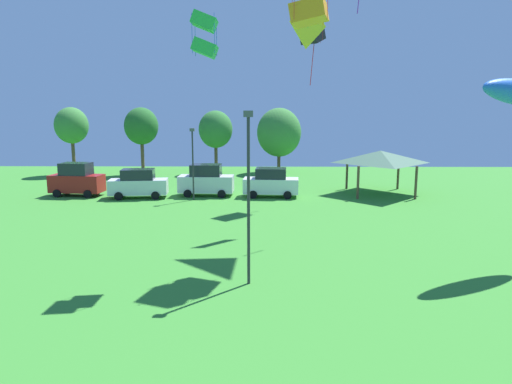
% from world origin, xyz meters
% --- Properties ---
extents(kite_flying_4, '(1.08, 0.96, 1.88)m').
position_xyz_m(kite_flying_4, '(-0.94, 22.86, 9.84)').
color(kite_flying_4, green).
extents(kite_flying_8, '(2.01, 2.04, 5.56)m').
position_xyz_m(kite_flying_8, '(5.11, 38.00, 12.88)').
color(kite_flying_8, black).
extents(kite_flying_9, '(2.30, 1.65, 2.79)m').
position_xyz_m(kite_flying_9, '(4.12, 31.33, 11.79)').
color(kite_flying_9, yellow).
extents(parked_car_leftmost, '(4.30, 2.22, 2.70)m').
position_xyz_m(parked_car_leftmost, '(-13.59, 39.65, 1.30)').
color(parked_car_leftmost, maroon).
rests_on(parked_car_leftmost, ground).
extents(parked_car_second_from_left, '(4.67, 2.28, 2.30)m').
position_xyz_m(parked_car_second_from_left, '(-8.34, 38.77, 1.14)').
color(parked_car_second_from_left, silver).
rests_on(parked_car_second_from_left, ground).
extents(parked_car_third_from_left, '(4.45, 2.14, 2.57)m').
position_xyz_m(parked_car_third_from_left, '(-3.09, 39.81, 1.25)').
color(parked_car_third_from_left, silver).
rests_on(parked_car_third_from_left, ground).
extents(parked_car_rightmost_in_row, '(4.48, 2.27, 2.32)m').
position_xyz_m(parked_car_rightmost_in_row, '(2.16, 39.40, 1.15)').
color(parked_car_rightmost_in_row, silver).
rests_on(parked_car_rightmost_in_row, ground).
extents(park_pavilion, '(5.83, 6.12, 3.60)m').
position_xyz_m(park_pavilion, '(11.19, 40.91, 3.08)').
color(park_pavilion, brown).
rests_on(park_pavilion, ground).
extents(light_post_0, '(0.36, 0.20, 6.77)m').
position_xyz_m(light_post_0, '(0.92, 20.53, 3.79)').
color(light_post_0, '#2D2D33').
rests_on(light_post_0, ground).
extents(light_post_1, '(0.36, 0.20, 5.52)m').
position_xyz_m(light_post_1, '(-3.86, 37.98, 3.15)').
color(light_post_1, '#2D2D33').
rests_on(light_post_1, ground).
extents(treeline_tree_0, '(3.51, 3.51, 7.25)m').
position_xyz_m(treeline_tree_0, '(-18.99, 52.30, 5.28)').
color(treeline_tree_0, brown).
rests_on(treeline_tree_0, ground).
extents(treeline_tree_1, '(3.59, 3.59, 7.22)m').
position_xyz_m(treeline_tree_1, '(-11.48, 52.28, 5.22)').
color(treeline_tree_1, brown).
rests_on(treeline_tree_1, ground).
extents(treeline_tree_2, '(3.70, 3.70, 6.90)m').
position_xyz_m(treeline_tree_2, '(-3.66, 53.59, 4.84)').
color(treeline_tree_2, brown).
rests_on(treeline_tree_2, ground).
extents(treeline_tree_3, '(4.89, 4.89, 7.19)m').
position_xyz_m(treeline_tree_3, '(3.32, 54.28, 4.49)').
color(treeline_tree_3, brown).
rests_on(treeline_tree_3, ground).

